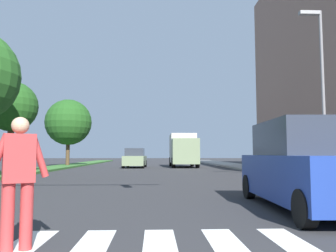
{
  "coord_description": "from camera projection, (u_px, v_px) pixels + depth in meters",
  "views": [
    {
      "loc": [
        0.37,
        2.23,
        1.21
      ],
      "look_at": [
        0.97,
        16.79,
        2.44
      ],
      "focal_mm": 35.65,
      "sensor_mm": 36.0,
      "label": 1
    }
  ],
  "objects": [
    {
      "name": "ground_plane",
      "position": [
        150.0,
        169.0,
        27.54
      ],
      "size": [
        140.0,
        140.0,
        0.0
      ],
      "primitive_type": "plane",
      "color": "#2D2D30"
    },
    {
      "name": "crosswalk",
      "position": [
        125.0,
        250.0,
        4.21
      ],
      "size": [
        4.95,
        2.2,
        0.01
      ],
      "color": "silver",
      "rests_on": "ground_plane"
    },
    {
      "name": "median_strip",
      "position": [
        45.0,
        169.0,
        25.23
      ],
      "size": [
        2.44,
        64.0,
        0.15
      ],
      "primitive_type": "cube",
      "color": "#386B2D",
      "rests_on": "ground_plane"
    },
    {
      "name": "tree_far",
      "position": [
        12.0,
        107.0,
        19.41
      ],
      "size": [
        2.94,
        2.94,
        5.31
      ],
      "color": "#4C3823",
      "rests_on": "median_strip"
    },
    {
      "name": "tree_distant",
      "position": [
        68.0,
        122.0,
        32.22
      ],
      "size": [
        4.41,
        4.41,
        6.33
      ],
      "color": "#4C3823",
      "rests_on": "median_strip"
    },
    {
      "name": "sidewalk_right",
      "position": [
        257.0,
        169.0,
        25.89
      ],
      "size": [
        3.0,
        64.0,
        0.15
      ],
      "primitive_type": "cube",
      "color": "#9E9991",
      "rests_on": "ground_plane"
    },
    {
      "name": "street_lamp_right",
      "position": [
        320.0,
        78.0,
        14.78
      ],
      "size": [
        1.02,
        0.24,
        7.5
      ],
      "color": "slate",
      "rests_on": "sidewalk_right"
    },
    {
      "name": "pedestrian_performer",
      "position": [
        19.0,
        176.0,
        4.25
      ],
      "size": [
        0.7,
        0.42,
        1.69
      ],
      "color": "#B23333",
      "rests_on": "ground_plane"
    },
    {
      "name": "suv_crossing",
      "position": [
        307.0,
        167.0,
        7.42
      ],
      "size": [
        2.12,
        4.67,
        1.97
      ],
      "color": "navy",
      "rests_on": "ground_plane"
    },
    {
      "name": "sedan_midblock",
      "position": [
        135.0,
        159.0,
        29.57
      ],
      "size": [
        2.03,
        4.12,
        1.71
      ],
      "color": "gray",
      "rests_on": "ground_plane"
    },
    {
      "name": "truck_box_delivery",
      "position": [
        183.0,
        149.0,
        31.17
      ],
      "size": [
        2.4,
        6.2,
        3.1
      ],
      "color": "gray",
      "rests_on": "ground_plane"
    }
  ]
}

